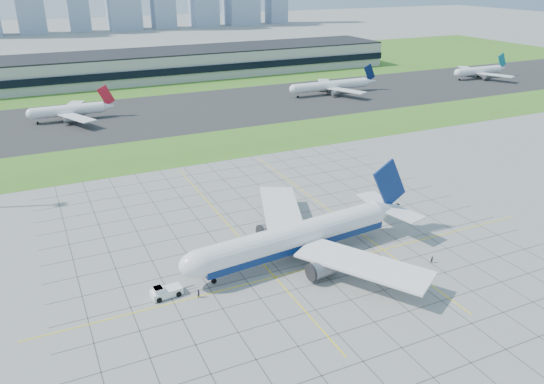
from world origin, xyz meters
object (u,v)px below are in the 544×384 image
Objects in this scene: airliner at (298,237)px; distant_jet_3 at (479,71)px; crew_near at (199,293)px; distant_jet_1 at (70,110)px; crew_far at (432,260)px; pushback_tug at (165,292)px; distant_jet_2 at (332,85)px.

airliner is 1.42× the size of distant_jet_3.
crew_near is at bearing -172.80° from airliner.
distant_jet_1 and distant_jet_3 have the same top height.
distant_jet_3 is (172.59, 158.42, 3.67)m from crew_far.
pushback_tug is 5.52× the size of crew_far.
distant_jet_1 is at bearing 178.81° from distant_jet_2.
pushback_tug is at bearing -89.22° from distant_jet_1.
distant_jet_3 is at bearing 50.83° from crew_far.
pushback_tug is (-31.20, -2.54, -4.07)m from airliner.
distant_jet_1 reaches higher than pushback_tug.
crew_near is 0.04× the size of distant_jet_3.
distant_jet_3 reaches higher than crew_near.
distant_jet_3 is at bearing 30.14° from airliner.
crew_far is 172.37m from distant_jet_1.
airliner is 6.69× the size of pushback_tug.
crew_far is 0.04× the size of distant_jet_3.
pushback_tug reaches higher than crew_near.
distant_jet_1 reaches higher than crew_far.
airliner is 173.24m from distant_jet_2.
airliner is at bearing -1.03° from pushback_tug.
crew_far is at bearing -18.03° from pushback_tug.
crew_far is 234.30m from distant_jet_3.
distant_jet_3 reaches higher than pushback_tug.
distant_jet_2 is at bearing 50.59° from airliner.
distant_jet_2 is at bearing 74.48° from crew_far.
distant_jet_3 is (231.81, -3.42, 0.00)m from distant_jet_1.
airliner is at bearing -31.95° from crew_near.
pushback_tug is 0.21× the size of distant_jet_1.
airliner reaches higher than crew_far.
crew_near is 152.80m from distant_jet_1.
distant_jet_1 is at bearing 85.09° from pushback_tug.
distant_jet_2 is at bearing 6.14° from crew_near.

